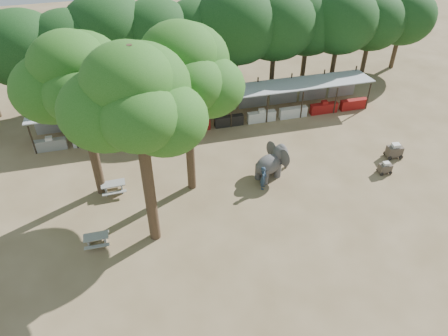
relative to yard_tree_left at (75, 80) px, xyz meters
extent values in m
plane|color=brown|center=(9.13, -7.19, -8.20)|extent=(100.00, 100.00, 0.00)
cube|color=#A0A4A7|center=(9.13, 6.81, -5.70)|extent=(28.00, 2.99, 0.39)
cylinder|color=#2D2319|center=(-3.47, 5.46, -7.00)|extent=(0.12, 0.12, 2.40)
cylinder|color=#2D2319|center=(-3.47, 8.16, -6.80)|extent=(0.12, 0.12, 2.80)
cube|color=gray|center=(-3.47, 5.71, -7.75)|extent=(2.38, 0.50, 0.90)
cube|color=gray|center=(-3.47, 8.11, -7.20)|extent=(2.52, 0.12, 2.00)
cylinder|color=#2D2319|center=(-0.67, 5.46, -7.00)|extent=(0.12, 0.12, 2.40)
cylinder|color=#2D2319|center=(-0.67, 8.16, -6.80)|extent=(0.12, 0.12, 2.80)
cube|color=silver|center=(-0.67, 5.71, -7.75)|extent=(2.38, 0.50, 0.90)
cube|color=gray|center=(-0.67, 8.11, -7.20)|extent=(2.52, 0.12, 2.00)
cylinder|color=#2D2319|center=(2.13, 5.46, -7.00)|extent=(0.12, 0.12, 2.40)
cylinder|color=#2D2319|center=(2.13, 8.16, -6.80)|extent=(0.12, 0.12, 2.80)
cube|color=black|center=(2.13, 5.71, -7.75)|extent=(2.38, 0.50, 0.90)
cube|color=gray|center=(2.13, 8.11, -7.20)|extent=(2.52, 0.12, 2.00)
cylinder|color=#2D2319|center=(4.93, 5.46, -7.00)|extent=(0.12, 0.12, 2.40)
cylinder|color=#2D2319|center=(4.93, 8.16, -6.80)|extent=(0.12, 0.12, 2.80)
cube|color=black|center=(4.93, 5.71, -7.75)|extent=(2.38, 0.50, 0.90)
cube|color=gray|center=(4.93, 8.11, -7.20)|extent=(2.52, 0.12, 2.00)
cylinder|color=#2D2319|center=(7.73, 5.46, -7.00)|extent=(0.12, 0.12, 2.40)
cylinder|color=#2D2319|center=(7.73, 8.16, -6.80)|extent=(0.12, 0.12, 2.80)
cube|color=maroon|center=(7.73, 5.71, -7.75)|extent=(2.38, 0.50, 0.90)
cube|color=gray|center=(7.73, 8.11, -7.20)|extent=(2.52, 0.12, 2.00)
cylinder|color=#2D2319|center=(10.53, 5.46, -7.00)|extent=(0.12, 0.12, 2.40)
cylinder|color=#2D2319|center=(10.53, 8.16, -6.80)|extent=(0.12, 0.12, 2.80)
cube|color=black|center=(10.53, 5.71, -7.75)|extent=(2.38, 0.50, 0.90)
cube|color=gray|center=(10.53, 8.11, -7.20)|extent=(2.52, 0.12, 2.00)
cylinder|color=#2D2319|center=(13.33, 5.46, -7.00)|extent=(0.12, 0.12, 2.40)
cylinder|color=#2D2319|center=(13.33, 8.16, -6.80)|extent=(0.12, 0.12, 2.80)
cube|color=silver|center=(13.33, 5.71, -7.75)|extent=(2.38, 0.50, 0.90)
cube|color=gray|center=(13.33, 8.11, -7.20)|extent=(2.52, 0.12, 2.00)
cylinder|color=#2D2319|center=(16.13, 5.46, -7.00)|extent=(0.12, 0.12, 2.40)
cylinder|color=#2D2319|center=(16.13, 8.16, -6.80)|extent=(0.12, 0.12, 2.80)
cube|color=silver|center=(16.13, 5.71, -7.75)|extent=(2.38, 0.50, 0.90)
cube|color=gray|center=(16.13, 8.11, -7.20)|extent=(2.52, 0.12, 2.00)
cylinder|color=#2D2319|center=(18.93, 5.46, -7.00)|extent=(0.12, 0.12, 2.40)
cylinder|color=#2D2319|center=(18.93, 8.16, -6.80)|extent=(0.12, 0.12, 2.80)
cube|color=maroon|center=(18.93, 5.71, -7.75)|extent=(2.38, 0.50, 0.90)
cube|color=gray|center=(18.93, 8.11, -7.20)|extent=(2.52, 0.12, 2.00)
cylinder|color=#2D2319|center=(21.73, 5.46, -7.00)|extent=(0.12, 0.12, 2.40)
cylinder|color=#2D2319|center=(21.73, 8.16, -6.80)|extent=(0.12, 0.12, 2.80)
cube|color=maroon|center=(21.73, 5.71, -7.75)|extent=(2.38, 0.50, 0.90)
cube|color=gray|center=(21.73, 8.11, -7.20)|extent=(2.52, 0.12, 2.00)
cylinder|color=#332316|center=(0.13, -0.19, -3.60)|extent=(0.60, 0.60, 9.20)
cone|color=#332316|center=(0.13, -0.19, 1.00)|extent=(0.57, 0.57, 2.88)
ellipsoid|color=#1B5113|center=(-1.27, 0.11, -0.38)|extent=(4.80, 4.80, 3.94)
ellipsoid|color=#1B5113|center=(1.33, -0.79, -0.78)|extent=(4.20, 4.20, 3.44)
ellipsoid|color=#1B5113|center=(0.33, 0.91, 0.22)|extent=(5.20, 5.20, 4.26)
ellipsoid|color=#1B5113|center=(0.13, -1.49, -0.08)|extent=(3.80, 3.80, 3.12)
ellipsoid|color=#1B5113|center=(-0.17, 0.01, 1.02)|extent=(4.40, 4.40, 3.61)
cylinder|color=#332316|center=(3.13, -5.19, -3.00)|extent=(0.64, 0.64, 10.40)
cone|color=#332316|center=(3.13, -5.19, 2.20)|extent=(0.61, 0.61, 3.25)
ellipsoid|color=#1B5113|center=(1.73, -4.89, 0.64)|extent=(4.80, 4.80, 3.94)
ellipsoid|color=#1B5113|center=(4.33, -5.79, 0.24)|extent=(4.20, 4.20, 3.44)
ellipsoid|color=#1B5113|center=(3.33, -4.09, 1.24)|extent=(5.20, 5.20, 4.26)
ellipsoid|color=#1B5113|center=(3.13, -6.49, 0.94)|extent=(3.80, 3.80, 3.12)
ellipsoid|color=#1B5113|center=(2.83, -4.99, 2.04)|extent=(4.40, 4.40, 3.61)
cylinder|color=#332316|center=(6.13, -1.19, -3.40)|extent=(0.56, 0.56, 9.60)
cone|color=#332316|center=(6.13, -1.19, 1.40)|extent=(0.53, 0.53, 3.00)
ellipsoid|color=#1B5113|center=(4.73, -0.89, -0.04)|extent=(4.80, 4.80, 3.94)
ellipsoid|color=#1B5113|center=(7.33, -1.79, -0.44)|extent=(4.20, 4.20, 3.44)
ellipsoid|color=#1B5113|center=(6.33, -0.09, 0.56)|extent=(5.20, 5.20, 4.26)
ellipsoid|color=#1B5113|center=(6.13, -2.49, 0.26)|extent=(3.80, 3.80, 3.12)
ellipsoid|color=#1B5113|center=(5.83, -0.99, 1.36)|extent=(4.40, 4.40, 3.61)
cylinder|color=#332316|center=(-4.20, 11.81, -6.33)|extent=(0.44, 0.44, 3.74)
ellipsoid|color=black|center=(-4.20, 11.81, -2.68)|extent=(6.46, 5.95, 5.61)
cylinder|color=#332316|center=(-0.87, 11.81, -6.33)|extent=(0.44, 0.44, 3.74)
ellipsoid|color=black|center=(-0.87, 11.81, -2.68)|extent=(6.46, 5.95, 5.61)
cylinder|color=#332316|center=(2.47, 11.81, -6.33)|extent=(0.44, 0.44, 3.74)
ellipsoid|color=black|center=(2.47, 11.81, -2.68)|extent=(6.46, 5.95, 5.61)
cylinder|color=#332316|center=(5.80, 11.81, -6.33)|extent=(0.44, 0.44, 3.74)
ellipsoid|color=black|center=(5.80, 11.81, -2.68)|extent=(6.46, 5.95, 5.61)
cylinder|color=#332316|center=(9.13, 11.81, -6.33)|extent=(0.44, 0.44, 3.74)
ellipsoid|color=black|center=(9.13, 11.81, -2.68)|extent=(6.46, 5.95, 5.61)
cylinder|color=#332316|center=(12.47, 11.81, -6.33)|extent=(0.44, 0.44, 3.74)
ellipsoid|color=black|center=(12.47, 11.81, -2.68)|extent=(6.46, 5.95, 5.61)
cylinder|color=#332316|center=(15.80, 11.81, -6.33)|extent=(0.44, 0.44, 3.74)
ellipsoid|color=black|center=(15.80, 11.81, -2.68)|extent=(6.46, 5.95, 5.61)
cylinder|color=#332316|center=(19.13, 11.81, -6.33)|extent=(0.44, 0.44, 3.74)
ellipsoid|color=black|center=(19.13, 11.81, -2.68)|extent=(6.46, 5.95, 5.61)
cylinder|color=#332316|center=(22.47, 11.81, -6.33)|extent=(0.44, 0.44, 3.74)
ellipsoid|color=black|center=(22.47, 11.81, -2.68)|extent=(6.46, 5.95, 5.61)
cylinder|color=#332316|center=(25.80, 11.81, -6.33)|extent=(0.44, 0.44, 3.74)
ellipsoid|color=black|center=(25.80, 11.81, -2.68)|extent=(6.46, 5.95, 5.61)
cylinder|color=#332316|center=(29.13, 11.81, -6.33)|extent=(0.44, 0.44, 3.74)
ellipsoid|color=black|center=(29.13, 11.81, -2.68)|extent=(6.46, 5.95, 5.61)
ellipsoid|color=#3F3D3D|center=(11.49, -1.46, -7.07)|extent=(2.48, 2.03, 1.39)
cylinder|color=#3F3D3D|center=(11.09, -2.00, -7.61)|extent=(0.66, 0.66, 1.18)
cylinder|color=#3F3D3D|center=(10.81, -1.40, -7.61)|extent=(0.66, 0.66, 1.18)
cylinder|color=#3F3D3D|center=(12.17, -1.52, -7.61)|extent=(0.66, 0.66, 1.18)
cylinder|color=#3F3D3D|center=(11.90, -0.91, -7.61)|extent=(0.66, 0.66, 1.18)
ellipsoid|color=#3F3D3D|center=(12.43, -1.04, -6.58)|extent=(1.48, 1.37, 1.29)
ellipsoid|color=#3F3D3D|center=(12.50, -1.70, -6.54)|extent=(0.62, 1.05, 1.33)
ellipsoid|color=#3F3D3D|center=(11.99, -0.55, -6.54)|extent=(0.62, 1.05, 1.33)
cone|color=#3F3D3D|center=(13.00, -0.78, -7.47)|extent=(0.70, 0.70, 1.46)
imported|color=#26384C|center=(10.80, -2.48, -7.31)|extent=(0.68, 0.77, 1.77)
cube|color=gray|center=(-0.27, -5.01, -7.51)|extent=(1.43, 0.67, 0.06)
cube|color=gray|center=(-0.74, -5.01, -7.87)|extent=(0.10, 0.57, 0.67)
cube|color=gray|center=(0.21, -5.01, -7.87)|extent=(0.10, 0.57, 0.67)
cube|color=gray|center=(-0.27, -5.54, -7.80)|extent=(1.43, 0.24, 0.05)
cube|color=gray|center=(-0.27, -4.49, -7.80)|extent=(1.43, 0.24, 0.05)
cube|color=gray|center=(0.94, -0.49, -7.44)|extent=(1.61, 0.80, 0.06)
cube|color=gray|center=(0.41, -0.51, -7.83)|extent=(0.13, 0.64, 0.74)
cube|color=gray|center=(1.46, -0.47, -7.83)|extent=(0.13, 0.64, 0.74)
cube|color=gray|center=(0.96, -1.07, -7.76)|extent=(1.59, 0.32, 0.05)
cube|color=gray|center=(0.91, 0.09, -7.76)|extent=(1.59, 0.32, 0.05)
cube|color=#3E332A|center=(19.70, -3.01, -7.77)|extent=(0.87, 0.54, 0.60)
cylinder|color=black|center=(19.35, -3.28, -8.07)|extent=(0.26, 0.06, 0.26)
cylinder|color=black|center=(20.04, -3.30, -8.07)|extent=(0.26, 0.06, 0.26)
cylinder|color=black|center=(19.37, -2.72, -8.07)|extent=(0.26, 0.06, 0.26)
cylinder|color=black|center=(20.06, -2.74, -8.07)|extent=(0.26, 0.06, 0.26)
cube|color=silver|center=(19.70, -3.01, -7.39)|extent=(0.44, 0.36, 0.21)
cube|color=#3E332A|center=(21.32, -1.48, -7.65)|extent=(1.15, 0.74, 0.77)
cylinder|color=black|center=(20.86, -1.80, -8.04)|extent=(0.33, 0.09, 0.33)
cylinder|color=black|center=(21.74, -1.87, -8.04)|extent=(0.33, 0.09, 0.33)
cylinder|color=black|center=(20.91, -1.08, -8.04)|extent=(0.33, 0.09, 0.33)
cylinder|color=black|center=(21.79, -1.15, -8.04)|extent=(0.33, 0.09, 0.33)
cube|color=silver|center=(21.32, -1.48, -7.15)|extent=(0.58, 0.48, 0.28)
camera|label=1|loc=(2.72, -23.81, 11.26)|focal=35.00mm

